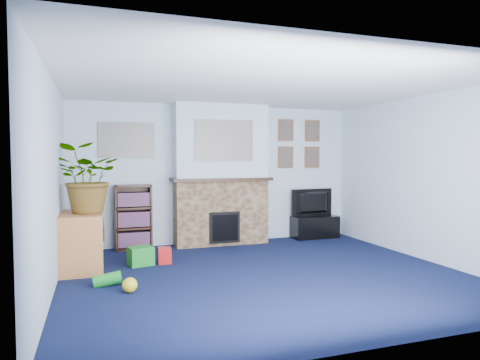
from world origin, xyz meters
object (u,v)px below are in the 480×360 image
object	(u,v)px
tv_stand	(315,226)
television	(314,203)
bookshelf	(133,219)
sideboard	(81,243)

from	to	relation	value
tv_stand	television	size ratio (longest dim) A/B	0.99
bookshelf	sideboard	distance (m)	1.32
tv_stand	sideboard	distance (m)	4.17
tv_stand	television	world-z (taller)	television
bookshelf	television	bearing A→B (deg)	-0.99
television	sideboard	size ratio (longest dim) A/B	0.89
tv_stand	sideboard	world-z (taller)	sideboard
sideboard	bookshelf	bearing A→B (deg)	54.09
tv_stand	television	bearing A→B (deg)	90.00
television	bookshelf	xyz separation A→B (m)	(-3.28, 0.06, -0.16)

